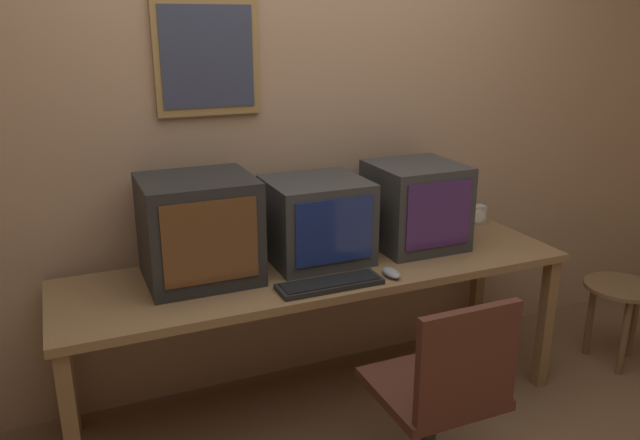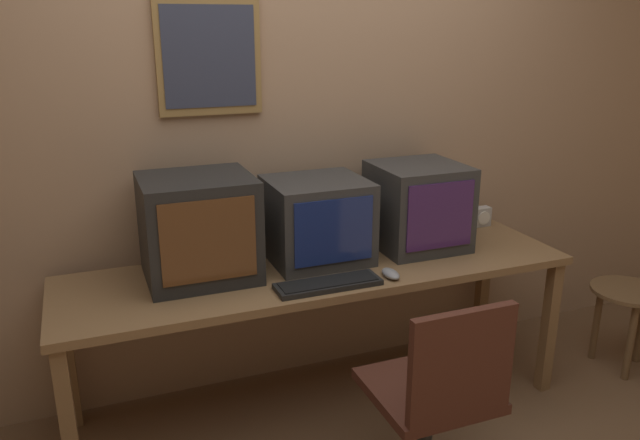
{
  "view_description": "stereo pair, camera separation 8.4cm",
  "coord_description": "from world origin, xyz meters",
  "px_view_note": "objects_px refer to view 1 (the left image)",
  "views": [
    {
      "loc": [
        -1.02,
        -1.6,
        1.75
      ],
      "look_at": [
        0.0,
        0.76,
        0.93
      ],
      "focal_mm": 35.0,
      "sensor_mm": 36.0,
      "label": 1
    },
    {
      "loc": [
        -0.94,
        -1.63,
        1.75
      ],
      "look_at": [
        0.0,
        0.76,
        0.93
      ],
      "focal_mm": 35.0,
      "sensor_mm": 36.0,
      "label": 2
    }
  ],
  "objects_px": {
    "monitor_left": "(199,229)",
    "monitor_right": "(415,205)",
    "mouse_near_keyboard": "(391,273)",
    "keyboard_main": "(330,284)",
    "monitor_center": "(316,220)",
    "desk_clock": "(476,215)",
    "office_chair": "(439,411)",
    "side_stool": "(620,301)"
  },
  "relations": [
    {
      "from": "monitor_left",
      "to": "desk_clock",
      "type": "xyz_separation_m",
      "value": [
        1.52,
        0.15,
        -0.17
      ]
    },
    {
      "from": "keyboard_main",
      "to": "monitor_center",
      "type": "bearing_deg",
      "value": 76.91
    },
    {
      "from": "keyboard_main",
      "to": "mouse_near_keyboard",
      "type": "height_order",
      "value": "mouse_near_keyboard"
    },
    {
      "from": "mouse_near_keyboard",
      "to": "side_stool",
      "type": "height_order",
      "value": "mouse_near_keyboard"
    },
    {
      "from": "side_stool",
      "to": "monitor_right",
      "type": "bearing_deg",
      "value": 162.86
    },
    {
      "from": "monitor_center",
      "to": "desk_clock",
      "type": "xyz_separation_m",
      "value": [
        0.98,
        0.13,
        -0.14
      ]
    },
    {
      "from": "side_stool",
      "to": "monitor_left",
      "type": "bearing_deg",
      "value": 171.11
    },
    {
      "from": "monitor_center",
      "to": "mouse_near_keyboard",
      "type": "xyz_separation_m",
      "value": [
        0.21,
        -0.32,
        -0.17
      ]
    },
    {
      "from": "monitor_center",
      "to": "side_stool",
      "type": "height_order",
      "value": "monitor_center"
    },
    {
      "from": "monitor_center",
      "to": "monitor_right",
      "type": "bearing_deg",
      "value": -1.46
    },
    {
      "from": "desk_clock",
      "to": "office_chair",
      "type": "height_order",
      "value": "office_chair"
    },
    {
      "from": "monitor_right",
      "to": "mouse_near_keyboard",
      "type": "distance_m",
      "value": 0.47
    },
    {
      "from": "desk_clock",
      "to": "side_stool",
      "type": "bearing_deg",
      "value": -38.55
    },
    {
      "from": "mouse_near_keyboard",
      "to": "office_chair",
      "type": "bearing_deg",
      "value": -97.41
    },
    {
      "from": "desk_clock",
      "to": "side_stool",
      "type": "xyz_separation_m",
      "value": [
        0.6,
        -0.48,
        -0.41
      ]
    },
    {
      "from": "monitor_right",
      "to": "side_stool",
      "type": "relative_size",
      "value": 0.92
    },
    {
      "from": "office_chair",
      "to": "mouse_near_keyboard",
      "type": "bearing_deg",
      "value": 82.59
    },
    {
      "from": "keyboard_main",
      "to": "desk_clock",
      "type": "relative_size",
      "value": 4.36
    },
    {
      "from": "monitor_left",
      "to": "desk_clock",
      "type": "bearing_deg",
      "value": 5.46
    },
    {
      "from": "monitor_left",
      "to": "monitor_right",
      "type": "xyz_separation_m",
      "value": [
        1.04,
        -0.0,
        -0.02
      ]
    },
    {
      "from": "monitor_left",
      "to": "mouse_near_keyboard",
      "type": "xyz_separation_m",
      "value": [
        0.75,
        -0.31,
        -0.2
      ]
    },
    {
      "from": "monitor_left",
      "to": "mouse_near_keyboard",
      "type": "height_order",
      "value": "monitor_left"
    },
    {
      "from": "monitor_left",
      "to": "keyboard_main",
      "type": "xyz_separation_m",
      "value": [
        0.46,
        -0.3,
        -0.21
      ]
    },
    {
      "from": "monitor_right",
      "to": "keyboard_main",
      "type": "height_order",
      "value": "monitor_right"
    },
    {
      "from": "office_chair",
      "to": "side_stool",
      "type": "distance_m",
      "value": 1.51
    },
    {
      "from": "monitor_right",
      "to": "office_chair",
      "type": "distance_m",
      "value": 1.03
    },
    {
      "from": "monitor_right",
      "to": "side_stool",
      "type": "distance_m",
      "value": 1.25
    },
    {
      "from": "mouse_near_keyboard",
      "to": "office_chair",
      "type": "relative_size",
      "value": 0.14
    },
    {
      "from": "monitor_center",
      "to": "keyboard_main",
      "type": "bearing_deg",
      "value": -103.09
    },
    {
      "from": "monitor_center",
      "to": "monitor_right",
      "type": "distance_m",
      "value": 0.51
    },
    {
      "from": "monitor_center",
      "to": "monitor_right",
      "type": "height_order",
      "value": "monitor_right"
    },
    {
      "from": "keyboard_main",
      "to": "desk_clock",
      "type": "height_order",
      "value": "desk_clock"
    },
    {
      "from": "mouse_near_keyboard",
      "to": "side_stool",
      "type": "bearing_deg",
      "value": -0.94
    },
    {
      "from": "keyboard_main",
      "to": "office_chair",
      "type": "distance_m",
      "value": 0.65
    },
    {
      "from": "desk_clock",
      "to": "mouse_near_keyboard",
      "type": "bearing_deg",
      "value": -149.59
    },
    {
      "from": "keyboard_main",
      "to": "monitor_right",
      "type": "bearing_deg",
      "value": 27.34
    },
    {
      "from": "monitor_left",
      "to": "monitor_center",
      "type": "height_order",
      "value": "monitor_left"
    },
    {
      "from": "monitor_right",
      "to": "side_stool",
      "type": "xyz_separation_m",
      "value": [
        1.07,
        -0.33,
        -0.56
      ]
    },
    {
      "from": "monitor_center",
      "to": "side_stool",
      "type": "distance_m",
      "value": 1.71
    },
    {
      "from": "mouse_near_keyboard",
      "to": "desk_clock",
      "type": "xyz_separation_m",
      "value": [
        0.77,
        0.45,
        0.03
      ]
    },
    {
      "from": "desk_clock",
      "to": "side_stool",
      "type": "relative_size",
      "value": 0.23
    },
    {
      "from": "side_stool",
      "to": "monitor_center",
      "type": "bearing_deg",
      "value": 167.74
    }
  ]
}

